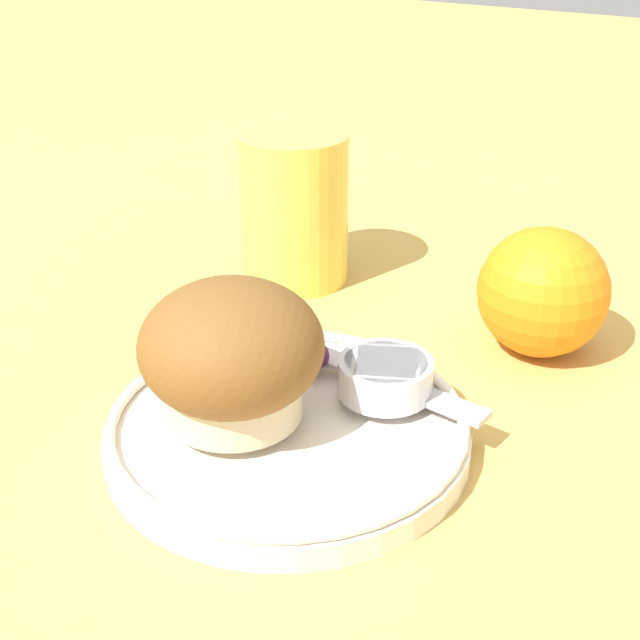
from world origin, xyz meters
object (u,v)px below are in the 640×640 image
at_px(muffin, 232,355).
at_px(orange_fruit, 543,292).
at_px(butter_knife, 340,362).
at_px(juice_glass, 294,208).

distance_m(muffin, orange_fruit, 0.21).
bearing_deg(muffin, butter_knife, 70.19).
distance_m(butter_knife, orange_fruit, 0.14).
distance_m(orange_fruit, juice_glass, 0.19).
height_order(orange_fruit, juice_glass, juice_glass).
height_order(muffin, orange_fruit, muffin).
relative_size(muffin, orange_fruit, 1.17).
relative_size(butter_knife, juice_glass, 1.73).
bearing_deg(butter_knife, orange_fruit, 60.92).
height_order(muffin, butter_knife, muffin).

